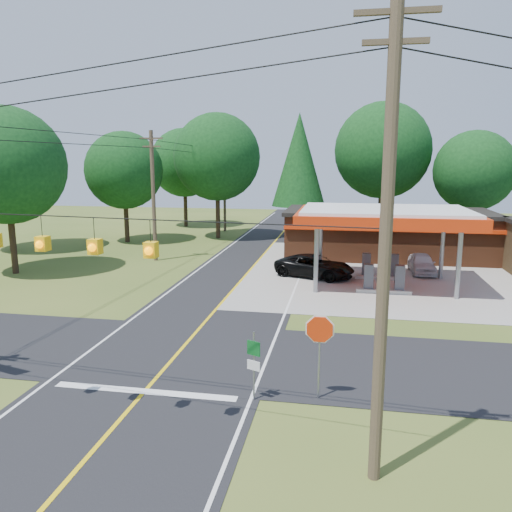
% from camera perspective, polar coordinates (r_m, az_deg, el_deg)
% --- Properties ---
extents(ground, '(120.00, 120.00, 0.00)m').
position_cam_1_polar(ground, '(21.21, -8.83, -10.87)').
color(ground, '#3E551E').
rests_on(ground, ground).
extents(main_highway, '(8.00, 120.00, 0.02)m').
position_cam_1_polar(main_highway, '(21.20, -8.83, -10.84)').
color(main_highway, black).
rests_on(main_highway, ground).
extents(cross_road, '(70.00, 7.00, 0.02)m').
position_cam_1_polar(cross_road, '(21.20, -8.83, -10.83)').
color(cross_road, black).
rests_on(cross_road, ground).
extents(lane_center_yellow, '(0.15, 110.00, 0.00)m').
position_cam_1_polar(lane_center_yellow, '(21.20, -8.83, -10.80)').
color(lane_center_yellow, yellow).
rests_on(lane_center_yellow, main_highway).
extents(gas_canopy, '(10.60, 7.40, 4.88)m').
position_cam_1_polar(gas_canopy, '(31.87, 14.47, 4.20)').
color(gas_canopy, gray).
rests_on(gas_canopy, ground).
extents(convenience_store, '(16.40, 7.55, 3.80)m').
position_cam_1_polar(convenience_store, '(42.12, 14.71, 2.54)').
color(convenience_store, brown).
rests_on(convenience_store, ground).
extents(utility_pole_near_right, '(1.80, 0.30, 11.50)m').
position_cam_1_polar(utility_pole_near_right, '(11.76, 14.56, 1.38)').
color(utility_pole_near_right, '#473828').
rests_on(utility_pole_near_right, ground).
extents(utility_pole_far_left, '(1.80, 0.30, 10.00)m').
position_cam_1_polar(utility_pole_far_left, '(39.45, -11.66, 6.93)').
color(utility_pole_far_left, '#473828').
rests_on(utility_pole_far_left, ground).
extents(utility_pole_north, '(0.30, 0.30, 9.50)m').
position_cam_1_polar(utility_pole_north, '(55.23, -3.62, 7.77)').
color(utility_pole_north, '#473828').
rests_on(utility_pole_north, ground).
extents(overhead_beacons, '(17.04, 2.04, 1.03)m').
position_cam_1_polar(overhead_beacons, '(14.76, -20.82, 3.90)').
color(overhead_beacons, black).
rests_on(overhead_beacons, ground).
extents(treeline_backdrop, '(70.27, 51.59, 13.30)m').
position_cam_1_polar(treeline_backdrop, '(42.97, 2.48, 10.51)').
color(treeline_backdrop, '#332316').
rests_on(treeline_backdrop, ground).
extents(suv_car, '(6.85, 6.85, 1.48)m').
position_cam_1_polar(suv_car, '(33.88, 6.72, -1.19)').
color(suv_car, black).
rests_on(suv_car, ground).
extents(sedan_car, '(4.07, 4.07, 1.36)m').
position_cam_1_polar(sedan_car, '(36.69, 18.43, -0.83)').
color(sedan_car, silver).
rests_on(sedan_car, ground).
extents(octagonal_stop_sign, '(1.00, 0.09, 2.92)m').
position_cam_1_polar(octagonal_stop_sign, '(16.56, 7.28, -9.01)').
color(octagonal_stop_sign, gray).
rests_on(octagonal_stop_sign, ground).
extents(route_sign_post, '(0.46, 0.22, 2.37)m').
position_cam_1_polar(route_sign_post, '(16.60, -0.27, -11.79)').
color(route_sign_post, gray).
rests_on(route_sign_post, ground).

